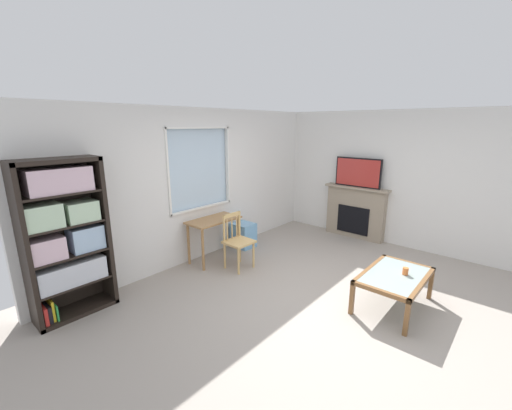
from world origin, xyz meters
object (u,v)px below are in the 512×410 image
at_px(tv, 358,172).
at_px(coffee_table, 395,278).
at_px(sippy_cup, 405,271).
at_px(plastic_drawer_unit, 243,235).
at_px(wooden_chair, 237,241).
at_px(desk_under_window, 214,226).
at_px(fireplace, 355,212).
at_px(bookshelf, 64,235).

distance_m(tv, coffee_table, 2.81).
bearing_deg(sippy_cup, plastic_drawer_unit, 86.75).
relative_size(wooden_chair, plastic_drawer_unit, 1.95).
bearing_deg(desk_under_window, wooden_chair, -85.19).
xyz_separation_m(fireplace, tv, (-0.02, 0.00, 0.82)).
bearing_deg(fireplace, coffee_table, -145.06).
height_order(desk_under_window, fireplace, fireplace).
bearing_deg(bookshelf, tv, -16.02).
bearing_deg(coffee_table, tv, 35.16).
relative_size(tv, coffee_table, 0.86).
height_order(wooden_chair, plastic_drawer_unit, wooden_chair).
relative_size(plastic_drawer_unit, sippy_cup, 5.13).
bearing_deg(tv, coffee_table, -144.84).
bearing_deg(desk_under_window, fireplace, -25.70).
distance_m(fireplace, tv, 0.82).
height_order(plastic_drawer_unit, coffee_table, plastic_drawer_unit).
relative_size(fireplace, coffee_table, 1.20).
bearing_deg(desk_under_window, plastic_drawer_unit, 3.69).
distance_m(desk_under_window, sippy_cup, 2.98).
distance_m(plastic_drawer_unit, coffee_table, 2.89).
bearing_deg(sippy_cup, wooden_chair, 103.19).
distance_m(bookshelf, plastic_drawer_unit, 3.10).
height_order(wooden_chair, tv, tv).
bearing_deg(wooden_chair, desk_under_window, 94.81).
height_order(bookshelf, tv, bookshelf).
bearing_deg(wooden_chair, tv, -16.60).
bearing_deg(sippy_cup, tv, 37.84).
distance_m(wooden_chair, sippy_cup, 2.47).
height_order(wooden_chair, fireplace, fireplace).
xyz_separation_m(desk_under_window, tv, (2.69, -1.30, 0.74)).
relative_size(bookshelf, tv, 2.07).
xyz_separation_m(bookshelf, desk_under_window, (2.22, -0.11, -0.41)).
relative_size(wooden_chair, sippy_cup, 10.00).
bearing_deg(bookshelf, desk_under_window, -2.74).
distance_m(bookshelf, sippy_cup, 4.17).
xyz_separation_m(wooden_chair, plastic_drawer_unit, (0.73, 0.56, -0.23)).
distance_m(bookshelf, desk_under_window, 2.26).
bearing_deg(fireplace, plastic_drawer_unit, 145.00).
bearing_deg(coffee_table, plastic_drawer_unit, 85.16).
relative_size(bookshelf, desk_under_window, 2.11).
bearing_deg(desk_under_window, tv, -25.85).
xyz_separation_m(desk_under_window, fireplace, (2.71, -1.30, -0.07)).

